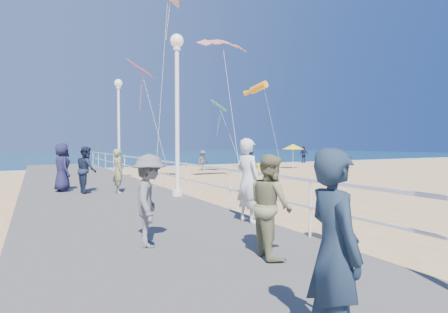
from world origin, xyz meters
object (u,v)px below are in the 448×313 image
box_kite (270,185)px  spectator_2 (149,200)px  lamp_post_mid (177,97)px  spectator_7 (86,170)px  beach_walker_b (304,155)px  beach_chair_left (259,166)px  beach_chair_right (333,168)px  spectator_4 (62,167)px  toddler_held (250,166)px  spectator_6 (119,171)px  beach_walker_a (203,160)px  beach_umbrella (293,147)px  lamp_post_far (119,116)px  spectator_1 (271,205)px  beach_walker_c (118,165)px  woman_holding_toddler (248,180)px  spectator_0 (335,252)px

box_kite → spectator_2: bearing=-162.7°
lamp_post_mid → spectator_7: 4.19m
spectator_7 → beach_walker_b: (25.53, 17.53, -0.28)m
beach_chair_left → beach_chair_right: same height
spectator_2 → spectator_4: size_ratio=0.88×
toddler_held → spectator_4: 8.06m
toddler_held → spectator_6: (-1.67, 5.88, -0.46)m
beach_walker_a → beach_umbrella: 8.13m
beach_walker_b → box_kite: beach_walker_b is taller
lamp_post_far → spectator_1: (-1.01, -15.57, -2.48)m
spectator_1 → spectator_2: (-1.47, 1.41, -0.01)m
spectator_2 → beach_walker_c: spectator_2 is taller
beach_umbrella → beach_chair_right: beach_umbrella is taller
spectator_2 → spectator_7: 7.41m
spectator_1 → beach_walker_c: spectator_1 is taller
beach_walker_a → beach_chair_left: (5.25, -0.26, -0.61)m
lamp_post_mid → spectator_6: bearing=134.3°
toddler_held → spectator_7: spectator_7 is taller
beach_walker_c → toddler_held: bearing=-25.3°
beach_chair_left → lamp_post_far: bearing=-157.8°
toddler_held → beach_walker_a: (7.68, 18.85, -0.82)m
beach_umbrella → woman_holding_toddler: bearing=-132.2°
beach_walker_a → spectator_6: bearing=-147.8°
spectator_7 → beach_chair_left: bearing=-57.7°
toddler_held → spectator_1: toddler_held is taller
lamp_post_mid → woman_holding_toddler: 5.00m
beach_chair_right → beach_walker_a: bearing=149.6°
beach_walker_a → beach_walker_c: size_ratio=1.02×
spectator_0 → spectator_1: spectator_0 is taller
beach_chair_left → spectator_4: bearing=-145.3°
beach_walker_a → beach_umbrella: (7.88, -1.67, 1.10)m
lamp_post_mid → spectator_4: lamp_post_mid is taller
lamp_post_mid → beach_umbrella: lamp_post_mid is taller
lamp_post_mid → beach_walker_a: size_ratio=3.27×
spectator_6 → beach_walker_a: 15.99m
toddler_held → beach_walker_b: toddler_held is taller
spectator_2 → beach_umbrella: bearing=-26.1°
spectator_2 → woman_holding_toddler: bearing=-54.0°
lamp_post_mid → box_kite: (5.01, 1.71, -3.36)m
beach_walker_a → spectator_0: bearing=-134.8°
lamp_post_far → toddler_held: size_ratio=6.93×
spectator_0 → beach_chair_left: (15.07, 23.16, -1.04)m
spectator_2 → spectator_4: (-0.80, 8.20, 0.10)m
spectator_4 → spectator_1: bearing=179.6°
spectator_7 → box_kite: (7.56, -0.55, -0.92)m
beach_walker_a → beach_chair_left: beach_walker_a is taller
beach_walker_c → beach_umbrella: (15.06, 0.60, 1.11)m
lamp_post_mid → beach_walker_a: (7.78, 14.58, -2.85)m
beach_walker_c → beach_chair_left: 12.60m
beach_chair_left → spectator_0: bearing=-123.0°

